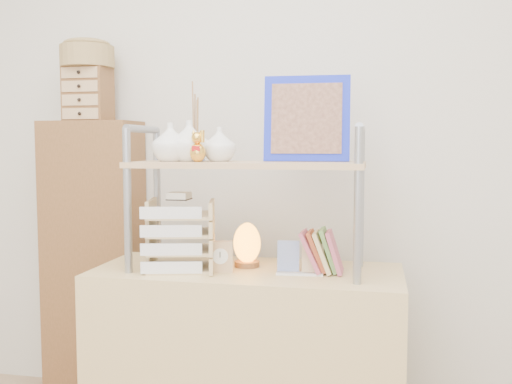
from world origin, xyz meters
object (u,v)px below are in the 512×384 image
at_px(desk, 247,362).
at_px(letter_tray, 180,239).
at_px(cabinet, 94,261).
at_px(salt_lamp, 247,244).

xyz_separation_m(desk, letter_tray, (-0.25, -0.06, 0.50)).
distance_m(desk, letter_tray, 0.56).
bearing_deg(cabinet, desk, -22.35).
height_order(desk, salt_lamp, salt_lamp).
xyz_separation_m(desk, salt_lamp, (-0.01, 0.05, 0.47)).
relative_size(desk, cabinet, 0.89).
bearing_deg(desk, cabinet, 156.46).
height_order(letter_tray, salt_lamp, letter_tray).
height_order(cabinet, letter_tray, cabinet).
relative_size(desk, letter_tray, 3.94).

